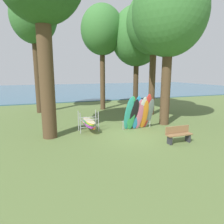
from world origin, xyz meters
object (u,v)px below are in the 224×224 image
at_px(tree_foreground_right, 169,14).
at_px(tree_far_right_back, 34,19).
at_px(tree_deep_back, 154,23).
at_px(park_bench, 178,134).
at_px(leaning_board_pile, 139,113).
at_px(tree_far_left_back, 137,37).
at_px(board_storage_rack, 89,122).
at_px(tree_mid_behind, 102,31).

distance_m(tree_foreground_right, tree_far_right_back, 10.92).
distance_m(tree_deep_back, park_bench, 9.90).
xyz_separation_m(tree_far_right_back, leaning_board_pile, (5.80, -7.95, -6.84)).
bearing_deg(tree_far_left_back, tree_foreground_right, -97.34).
bearing_deg(tree_deep_back, tree_far_right_back, 155.61).
height_order(tree_deep_back, board_storage_rack, tree_deep_back).
bearing_deg(tree_far_right_back, tree_far_left_back, -7.60).
bearing_deg(leaning_board_pile, park_bench, -73.59).
distance_m(tree_mid_behind, leaning_board_pile, 9.78).
relative_size(tree_deep_back, leaning_board_pile, 4.37).
height_order(tree_mid_behind, tree_far_left_back, tree_far_left_back).
relative_size(tree_foreground_right, tree_deep_back, 1.00).
bearing_deg(tree_far_right_back, tree_mid_behind, -3.72).
bearing_deg(park_bench, tree_far_right_back, 121.64).
bearing_deg(tree_mid_behind, tree_deep_back, -49.18).
bearing_deg(tree_far_left_back, leaning_board_pile, -114.42).
xyz_separation_m(tree_far_left_back, board_storage_rack, (-6.10, -6.04, -6.22)).
bearing_deg(board_storage_rack, tree_far_left_back, 44.68).
relative_size(tree_foreground_right, tree_far_right_back, 0.97).
distance_m(tree_mid_behind, tree_far_left_back, 3.24).
bearing_deg(tree_deep_back, park_bench, -109.17).
bearing_deg(tree_far_right_back, park_bench, -58.36).
relative_size(tree_foreground_right, tree_far_left_back, 1.04).
bearing_deg(tree_foreground_right, tree_deep_back, 75.01).
bearing_deg(tree_far_left_back, tree_far_right_back, 172.40).
height_order(tree_far_right_back, leaning_board_pile, tree_far_right_back).
bearing_deg(board_storage_rack, tree_foreground_right, -0.91).
bearing_deg(leaning_board_pile, tree_far_left_back, 65.58).
bearing_deg(tree_mid_behind, park_bench, -85.29).
height_order(tree_far_right_back, park_bench, tree_far_right_back).
xyz_separation_m(tree_deep_back, leaning_board_pile, (-3.15, -3.89, -6.32)).
distance_m(tree_deep_back, board_storage_rack, 9.73).
xyz_separation_m(tree_foreground_right, leaning_board_pile, (-2.29, -0.65, -6.11)).
relative_size(tree_far_left_back, leaning_board_pile, 4.17).
bearing_deg(tree_mid_behind, tree_far_left_back, -14.60).
relative_size(tree_far_left_back, park_bench, 6.82).
bearing_deg(tree_mid_behind, tree_foreground_right, -71.52).
relative_size(tree_far_right_back, leaning_board_pile, 4.47).
bearing_deg(leaning_board_pile, tree_far_right_back, 126.12).
bearing_deg(tree_far_right_back, leaning_board_pile, -53.88).
height_order(tree_mid_behind, tree_far_right_back, tree_far_right_back).
xyz_separation_m(tree_foreground_right, tree_mid_behind, (-2.32, 6.93, 0.08)).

